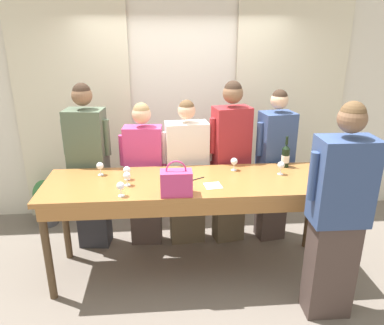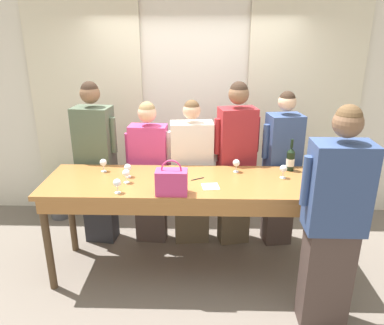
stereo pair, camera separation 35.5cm
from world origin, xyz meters
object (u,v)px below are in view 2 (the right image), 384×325
object	(u,v)px
guest_cream_sweater	(192,174)
potted_plant	(59,195)
wine_bottle	(290,159)
wine_glass_center_mid	(128,168)
wine_glass_back_left	(324,182)
wine_glass_center_left	(126,173)
wine_glass_front_left	(283,169)
host_pouring	(333,222)
wine_glass_center_right	(103,163)
guest_navy_coat	(281,169)
guest_striped_shirt	(236,163)
wine_glass_front_mid	(236,163)
guest_pink_top	(150,172)
tasting_bar	(192,191)
wine_glass_front_right	(117,183)
handbag	(172,182)
guest_olive_jacket	(96,163)

from	to	relation	value
guest_cream_sweater	potted_plant	size ratio (longest dim) A/B	2.78
wine_bottle	wine_glass_center_mid	size ratio (longest dim) A/B	2.48
wine_glass_back_left	wine_glass_center_left	bearing A→B (deg)	174.85
wine_glass_front_left	potted_plant	world-z (taller)	wine_glass_front_left
wine_glass_front_left	host_pouring	world-z (taller)	host_pouring
wine_glass_center_right	guest_navy_coat	distance (m)	1.90
guest_striped_shirt	potted_plant	distance (m)	2.37
wine_bottle	wine_glass_front_mid	world-z (taller)	wine_bottle
wine_glass_center_mid	guest_navy_coat	distance (m)	1.68
wine_glass_front_mid	guest_pink_top	distance (m)	1.02
tasting_bar	wine_glass_front_left	bearing A→B (deg)	7.32
guest_pink_top	host_pouring	world-z (taller)	host_pouring
wine_glass_front_right	host_pouring	size ratio (longest dim) A/B	0.07
wine_glass_center_right	wine_glass_front_right	bearing A→B (deg)	-63.96
tasting_bar	wine_glass_center_right	size ratio (longest dim) A/B	21.30
wine_glass_back_left	guest_navy_coat	world-z (taller)	guest_navy_coat
wine_glass_front_mid	guest_cream_sweater	xyz separation A→B (m)	(-0.45, 0.35, -0.26)
handbag	wine_glass_front_mid	xyz separation A→B (m)	(0.60, 0.53, -0.02)
wine_glass_center_right	guest_olive_jacket	size ratio (longest dim) A/B	0.07
handbag	wine_glass_center_left	distance (m)	0.50
guest_striped_shirt	guest_pink_top	bearing A→B (deg)	180.00
wine_glass_center_left	guest_cream_sweater	distance (m)	0.92
wine_glass_back_left	wine_bottle	bearing A→B (deg)	108.82
wine_glass_center_mid	host_pouring	world-z (taller)	host_pouring
wine_bottle	wine_glass_center_right	distance (m)	1.87
guest_olive_jacket	guest_striped_shirt	world-z (taller)	guest_striped_shirt
wine_glass_front_mid	wine_glass_center_mid	bearing A→B (deg)	-171.49
wine_bottle	wine_glass_front_right	distance (m)	1.72
wine_glass_back_left	guest_cream_sweater	size ratio (longest dim) A/B	0.08
wine_glass_front_left	handbag	bearing A→B (deg)	-159.53
guest_striped_shirt	tasting_bar	bearing A→B (deg)	-127.29
guest_cream_sweater	tasting_bar	bearing A→B (deg)	-88.50
wine_glass_center_left	guest_olive_jacket	xyz separation A→B (m)	(-0.46, 0.65, -0.15)
wine_glass_center_left	wine_glass_back_left	xyz separation A→B (m)	(1.76, -0.16, 0.00)
potted_plant	guest_navy_coat	bearing A→B (deg)	-10.58
handbag	wine_glass_center_right	bearing A→B (deg)	144.62
tasting_bar	guest_pink_top	distance (m)	0.78
guest_olive_jacket	guest_navy_coat	xyz separation A→B (m)	(2.04, -0.00, -0.05)
wine_glass_center_left	guest_navy_coat	distance (m)	1.71
wine_glass_front_left	wine_glass_front_mid	size ratio (longest dim) A/B	1.00
wine_glass_front_right	host_pouring	world-z (taller)	host_pouring
tasting_bar	wine_glass_front_mid	size ratio (longest dim) A/B	21.30
potted_plant	guest_striped_shirt	bearing A→B (deg)	-12.89
wine_glass_center_mid	guest_olive_jacket	distance (m)	0.70
potted_plant	wine_glass_back_left	bearing A→B (deg)	-24.38
wine_glass_center_mid	guest_cream_sweater	distance (m)	0.83
handbag	guest_olive_jacket	distance (m)	1.28
wine_bottle	wine_glass_front_mid	distance (m)	0.55
tasting_bar	wine_glass_center_left	distance (m)	0.64
tasting_bar	guest_striped_shirt	bearing A→B (deg)	52.71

